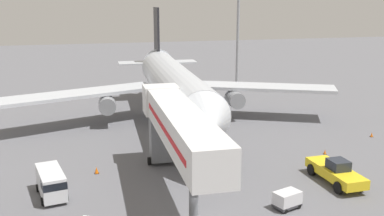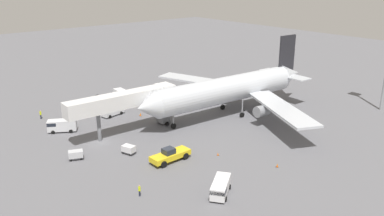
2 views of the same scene
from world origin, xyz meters
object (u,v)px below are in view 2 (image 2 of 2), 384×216
object	(u,v)px
service_van_outer_left	(220,187)
baggage_cart_near_left	(76,155)
ground_crew_worker_midground	(41,114)
safety_cone_alpha	(218,154)
airplane_at_gate	(231,89)
service_van_mid_right	(61,125)
pushback_tug	(170,155)
jet_bridge	(129,101)
service_van_far_left	(122,94)
baggage_cart_mid_center	(129,149)
ground_crew_worker_foreground	(139,190)
safety_cone_charlie	(277,165)
safety_cone_bravo	(140,114)
belt_loader_truck	(85,107)
service_van_near_right	(112,110)

from	to	relation	value
service_van_outer_left	baggage_cart_near_left	world-z (taller)	service_van_outer_left
ground_crew_worker_midground	safety_cone_alpha	bearing A→B (deg)	23.80
airplane_at_gate	service_van_mid_right	bearing A→B (deg)	-112.82
pushback_tug	service_van_mid_right	bearing A→B (deg)	-160.57
baggage_cart_near_left	jet_bridge	bearing A→B (deg)	108.17
service_van_far_left	baggage_cart_mid_center	bearing A→B (deg)	-28.61
ground_crew_worker_foreground	safety_cone_charlie	distance (m)	22.13
service_van_outer_left	baggage_cart_mid_center	xyz separation A→B (m)	(-19.32, -2.66, -0.37)
baggage_cart_near_left	ground_crew_worker_midground	world-z (taller)	ground_crew_worker_midground
safety_cone_alpha	safety_cone_charlie	size ratio (longest dim) A/B	0.91
baggage_cart_near_left	ground_crew_worker_foreground	bearing A→B (deg)	5.94
baggage_cart_near_left	pushback_tug	bearing A→B (deg)	47.39
jet_bridge	safety_cone_alpha	bearing A→B (deg)	17.62
airplane_at_gate	service_van_far_left	xyz separation A→B (m)	(-23.95, -12.28, -4.32)
baggage_cart_mid_center	ground_crew_worker_midground	world-z (taller)	ground_crew_worker_midground
airplane_at_gate	ground_crew_worker_foreground	distance (m)	37.02
service_van_outer_left	safety_cone_alpha	distance (m)	12.46
jet_bridge	baggage_cart_near_left	world-z (taller)	jet_bridge
safety_cone_charlie	jet_bridge	bearing A→B (deg)	-159.87
service_van_far_left	service_van_outer_left	bearing A→B (deg)	-14.67
ground_crew_worker_midground	safety_cone_bravo	xyz separation A→B (m)	(11.76, 16.76, -0.64)
service_van_far_left	baggage_cart_mid_center	xyz separation A→B (m)	(27.23, -14.85, -0.46)
baggage_cart_near_left	safety_cone_alpha	xyz separation A→B (m)	(13.78, 18.65, -0.55)
ground_crew_worker_midground	belt_loader_truck	bearing A→B (deg)	85.10
pushback_tug	baggage_cart_mid_center	xyz separation A→B (m)	(-6.71, -3.62, -0.27)
jet_bridge	safety_cone_charlie	distance (m)	29.38
airplane_at_gate	baggage_cart_mid_center	xyz separation A→B (m)	(3.28, -27.14, -4.78)
service_van_far_left	safety_cone_bravo	world-z (taller)	service_van_far_left
service_van_outer_left	safety_cone_alpha	size ratio (longest dim) A/B	10.50
baggage_cart_mid_center	safety_cone_bravo	distance (m)	18.63
safety_cone_bravo	service_van_mid_right	bearing A→B (deg)	-97.53
baggage_cart_mid_center	ground_crew_worker_foreground	size ratio (longest dim) A/B	1.44
ground_crew_worker_foreground	baggage_cart_mid_center	bearing A→B (deg)	154.53
service_van_near_right	service_van_outer_left	distance (m)	38.10
baggage_cart_mid_center	ground_crew_worker_midground	bearing A→B (deg)	-169.11
belt_loader_truck	safety_cone_alpha	bearing A→B (deg)	10.54
baggage_cart_mid_center	baggage_cart_near_left	size ratio (longest dim) A/B	0.93
jet_bridge	safety_cone_alpha	distance (m)	19.82
pushback_tug	jet_bridge	bearing A→B (deg)	173.65
jet_bridge	safety_cone_bravo	size ratio (longest dim) A/B	32.03
jet_bridge	ground_crew_worker_foreground	bearing A→B (deg)	-28.72
service_van_far_left	service_van_near_right	world-z (taller)	service_van_near_right
safety_cone_alpha	pushback_tug	bearing A→B (deg)	-114.68
belt_loader_truck	service_van_mid_right	xyz separation A→B (m)	(8.80, -8.98, 0.57)
service_van_outer_left	belt_loader_truck	bearing A→B (deg)	177.82
baggage_cart_near_left	ground_crew_worker_midground	xyz separation A→B (m)	(-22.55, 2.63, 0.16)
service_van_near_right	safety_cone_charlie	bearing A→B (deg)	11.91
pushback_tug	baggage_cart_mid_center	distance (m)	7.63
safety_cone_charlie	baggage_cart_near_left	bearing A→B (deg)	-134.93
jet_bridge	safety_cone_alpha	world-z (taller)	jet_bridge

